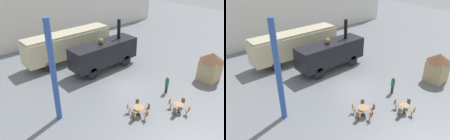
{
  "view_description": "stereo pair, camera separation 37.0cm",
  "coord_description": "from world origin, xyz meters",
  "views": [
    {
      "loc": [
        -13.09,
        -13.05,
        11.43
      ],
      "look_at": [
        -0.79,
        1.0,
        1.6
      ],
      "focal_mm": 35.0,
      "sensor_mm": 36.0,
      "label": 1
    },
    {
      "loc": [
        -12.81,
        -13.29,
        11.43
      ],
      "look_at": [
        -0.79,
        1.0,
        1.6
      ],
      "focal_mm": 35.0,
      "sensor_mm": 36.0,
      "label": 2
    }
  ],
  "objects": [
    {
      "name": "cafe_chair_8",
      "position": [
        -0.26,
        -5.98,
        0.51
      ],
      "size": [
        0.38,
        0.36,
        0.87
      ],
      "rotation": [
        0.0,
        0.0,
        12.74
      ],
      "color": "black",
      "rests_on": "ground_plane"
    },
    {
      "name": "cafe_chair_3",
      "position": [
        -1.77,
        -3.33,
        0.51
      ],
      "size": [
        0.4,
        0.41,
        0.87
      ],
      "rotation": [
        0.0,
        0.0,
        10.29
      ],
      "color": "black",
      "rests_on": "ground_plane"
    },
    {
      "name": "visitor_person",
      "position": [
        2.05,
        -3.46,
        0.94
      ],
      "size": [
        0.34,
        0.34,
        1.73
      ],
      "color": "#262633",
      "rests_on": "ground_plane"
    },
    {
      "name": "cafe_chair_0",
      "position": [
        -3.1,
        -4.16,
        0.51
      ],
      "size": [
        0.38,
        0.36,
        0.87
      ],
      "rotation": [
        0.0,
        0.0,
        6.52
      ],
      "color": "black",
      "rests_on": "ground_plane"
    },
    {
      "name": "passenger_coach_vintage",
      "position": [
        -0.91,
        8.75,
        2.13
      ],
      "size": [
        10.77,
        2.44,
        3.54
      ],
      "color": "beige",
      "rests_on": "ground_plane"
    },
    {
      "name": "support_pillar",
      "position": [
        -7.26,
        -0.07,
        4.0
      ],
      "size": [
        0.44,
        0.44,
        8.0
      ],
      "color": "#2D519E",
      "rests_on": "ground_plane"
    },
    {
      "name": "cafe_table_near",
      "position": [
        -2.3,
        -3.96,
        0.61
      ],
      "size": [
        0.91,
        0.91,
        0.76
      ],
      "color": "black",
      "rests_on": "ground_plane"
    },
    {
      "name": "cafe_chair_2",
      "position": [
        -1.53,
        -4.27,
        0.51
      ],
      "size": [
        0.39,
        0.38,
        0.87
      ],
      "rotation": [
        0.0,
        0.0,
        9.04
      ],
      "color": "black",
      "rests_on": "ground_plane"
    },
    {
      "name": "backdrop_wall",
      "position": [
        0.0,
        15.82,
        4.5
      ],
      "size": [
        44.0,
        0.15,
        9.0
      ],
      "color": "silver",
      "rests_on": "ground_plane"
    },
    {
      "name": "cafe_chair_5",
      "position": [
        0.62,
        -6.6,
        0.51
      ],
      "size": [
        0.36,
        0.38,
        0.87
      ],
      "rotation": [
        0.0,
        0.0,
        8.03
      ],
      "color": "black",
      "rests_on": "ground_plane"
    },
    {
      "name": "ground_plane",
      "position": [
        0.0,
        0.0,
        0.0
      ],
      "size": [
        80.0,
        80.0,
        0.0
      ],
      "primitive_type": "plane",
      "color": "slate"
    },
    {
      "name": "cafe_chair_1",
      "position": [
        -2.36,
        -4.79,
        0.51
      ],
      "size": [
        0.36,
        0.36,
        0.87
      ],
      "rotation": [
        0.0,
        0.0,
        7.78
      ],
      "color": "black",
      "rests_on": "ground_plane"
    },
    {
      "name": "cafe_chair_7",
      "position": [
        0.36,
        -5.1,
        0.51
      ],
      "size": [
        0.36,
        0.38,
        0.87
      ],
      "rotation": [
        0.0,
        0.0,
        11.17
      ],
      "color": "black",
      "rests_on": "ground_plane"
    },
    {
      "name": "ticket_kiosk",
      "position": [
        7.26,
        -4.86,
        1.67
      ],
      "size": [
        2.34,
        2.34,
        3.0
      ],
      "color": "tan",
      "rests_on": "ground_plane"
    },
    {
      "name": "cafe_chair_6",
      "position": [
        1.23,
        -5.72,
        0.51
      ],
      "size": [
        0.38,
        0.36,
        0.87
      ],
      "rotation": [
        0.0,
        0.0,
        9.6
      ],
      "color": "black",
      "rests_on": "ground_plane"
    },
    {
      "name": "cafe_chair_4",
      "position": [
        -2.74,
        -3.26,
        0.51
      ],
      "size": [
        0.39,
        0.4,
        0.87
      ],
      "rotation": [
        0.0,
        0.0,
        11.55
      ],
      "color": "black",
      "rests_on": "ground_plane"
    },
    {
      "name": "cafe_table_mid",
      "position": [
        0.49,
        -5.85,
        0.55
      ],
      "size": [
        0.77,
        0.77,
        0.73
      ],
      "color": "black",
      "rests_on": "ground_plane"
    },
    {
      "name": "steam_locomotive",
      "position": [
        0.82,
        4.15,
        1.97
      ],
      "size": [
        7.91,
        2.42,
        5.28
      ],
      "color": "black",
      "rests_on": "ground_plane"
    }
  ]
}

